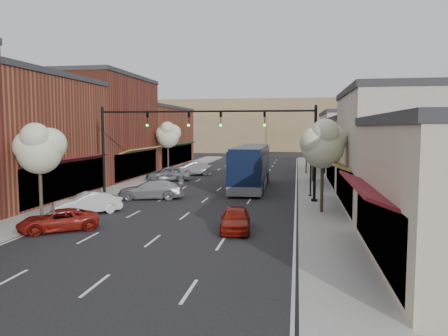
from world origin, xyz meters
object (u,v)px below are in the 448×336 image
at_px(lamp_post_near, 311,159).
at_px(lamp_post_far, 306,148).
at_px(red_hatchback, 236,219).
at_px(parked_car_e, 191,169).
at_px(parked_car_a, 58,220).
at_px(signal_mast_right, 281,139).
at_px(tree_right_near, 324,143).
at_px(signal_mast_left, 132,138).
at_px(coach_bus, 251,166).
at_px(parked_car_d, 168,174).
at_px(tree_left_near, 39,148).
at_px(parked_car_c, 151,189).
at_px(tree_right_far, 314,142).
at_px(parked_car_b, 87,203).
at_px(tree_left_far, 168,135).

distance_m(lamp_post_near, lamp_post_far, 17.50).
bearing_deg(red_hatchback, parked_car_e, 102.61).
bearing_deg(lamp_post_near, parked_car_a, -134.98).
relative_size(lamp_post_near, parked_car_a, 1.09).
relative_size(signal_mast_right, parked_car_e, 1.76).
height_order(tree_right_near, lamp_post_near, tree_right_near).
xyz_separation_m(signal_mast_left, coach_bus, (8.32, 6.97, -2.66)).
distance_m(coach_bus, parked_car_d, 9.82).
bearing_deg(red_hatchback, signal_mast_left, 128.60).
distance_m(signal_mast_left, tree_left_near, 8.48).
bearing_deg(lamp_post_far, parked_car_c, -120.86).
bearing_deg(parked_car_e, parked_car_a, -34.34).
bearing_deg(parked_car_c, tree_right_far, 121.47).
height_order(tree_left_near, lamp_post_near, tree_left_near).
relative_size(parked_car_b, parked_car_d, 0.92).
bearing_deg(lamp_post_far, parked_car_d, -147.12).
distance_m(red_hatchback, parked_car_b, 10.25).
distance_m(tree_left_near, lamp_post_far, 32.35).
bearing_deg(red_hatchback, parked_car_d, 109.66).
height_order(signal_mast_left, lamp_post_far, signal_mast_left).
bearing_deg(coach_bus, parked_car_e, 128.95).
xyz_separation_m(tree_left_far, parked_car_b, (2.05, -24.29, -3.92)).
bearing_deg(tree_left_near, parked_car_d, 83.83).
bearing_deg(signal_mast_right, lamp_post_near, 48.95).
xyz_separation_m(parked_car_b, parked_car_c, (2.00, 6.27, 0.04)).
xyz_separation_m(parked_car_b, parked_car_e, (1.09, 22.66, 0.09)).
distance_m(signal_mast_left, tree_left_far, 18.14).
distance_m(tree_left_near, parked_car_a, 5.34).
distance_m(tree_right_near, parked_car_e, 24.68).
xyz_separation_m(tree_left_far, parked_car_e, (3.15, -1.64, -3.83)).
bearing_deg(tree_right_far, red_hatchback, -102.55).
bearing_deg(parked_car_c, lamp_post_near, 89.82).
bearing_deg(tree_right_near, coach_bus, 117.12).
bearing_deg(lamp_post_far, red_hatchback, -98.12).
bearing_deg(tree_left_far, tree_left_near, -90.00).
bearing_deg(coach_bus, lamp_post_near, -42.19).
bearing_deg(tree_right_near, tree_left_far, 127.04).
height_order(signal_mast_left, parked_car_a, signal_mast_left).
height_order(coach_bus, parked_car_b, coach_bus).
height_order(lamp_post_near, lamp_post_far, same).
relative_size(tree_left_far, coach_bus, 0.50).
bearing_deg(coach_bus, tree_right_far, 40.39).
bearing_deg(parked_car_a, parked_car_c, 137.76).
bearing_deg(coach_bus, tree_left_far, 133.99).
relative_size(tree_right_far, lamp_post_near, 1.22).
xyz_separation_m(tree_left_near, parked_car_a, (2.71, -2.79, -3.65)).
relative_size(lamp_post_near, parked_car_b, 1.08).
height_order(tree_right_far, lamp_post_near, tree_right_far).
distance_m(signal_mast_left, parked_car_d, 11.62).
bearing_deg(tree_left_far, parked_car_d, -73.64).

